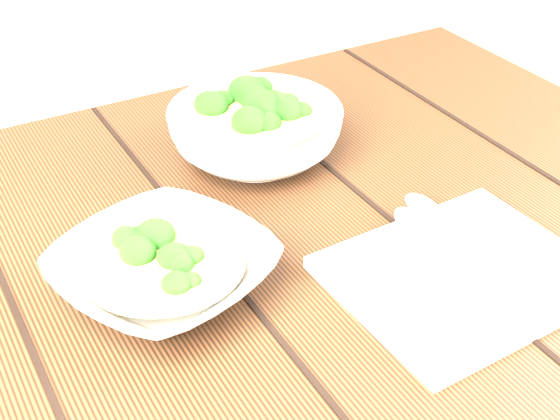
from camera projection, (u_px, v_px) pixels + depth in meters
name	position (u px, v px, depth m)	size (l,w,h in m)	color
table	(238.00, 339.00, 0.88)	(1.20, 0.80, 0.75)	#341C0F
soup_bowl_front	(164.00, 271.00, 0.75)	(0.26, 0.26, 0.06)	silver
soup_bowl_back	(255.00, 131.00, 0.96)	(0.26, 0.26, 0.08)	silver
trivet	(208.00, 244.00, 0.81)	(0.11, 0.11, 0.03)	black
napkin	(462.00, 275.00, 0.77)	(0.24, 0.20, 0.01)	#BCB49C
spoon_left	(429.00, 243.00, 0.80)	(0.06, 0.20, 0.01)	#AFAA9A
spoon_right	(444.00, 226.00, 0.83)	(0.04, 0.20, 0.01)	#AFAA9A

